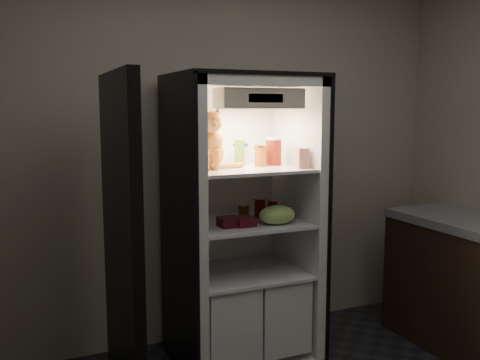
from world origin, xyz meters
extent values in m
plane|color=#A9A08C|center=(0.00, 1.80, 1.35)|extent=(3.60, 0.00, 3.60)
cube|color=white|center=(0.00, 1.67, 0.93)|extent=(0.85, 0.06, 1.85)
cube|color=white|center=(-0.40, 1.35, 0.93)|extent=(0.06, 0.70, 1.85)
cube|color=white|center=(0.40, 1.35, 0.93)|extent=(0.06, 0.70, 1.85)
cube|color=white|center=(0.00, 1.35, 1.82)|extent=(0.85, 0.70, 0.06)
cube|color=white|center=(0.00, 1.35, 0.03)|extent=(0.85, 0.70, 0.06)
cube|color=black|center=(-0.44, 1.35, 0.93)|extent=(0.02, 0.72, 1.87)
cube|color=black|center=(0.44, 1.35, 0.93)|extent=(0.02, 0.72, 1.87)
cube|color=black|center=(0.00, 1.35, 1.86)|extent=(0.90, 0.72, 0.02)
cube|color=white|center=(0.00, 1.32, 1.28)|extent=(0.73, 0.62, 0.02)
cube|color=white|center=(0.00, 1.32, 0.93)|extent=(0.73, 0.62, 0.02)
cube|color=white|center=(-0.18, 1.32, 0.35)|extent=(0.34, 0.58, 0.48)
cube|color=white|center=(0.18, 1.32, 0.35)|extent=(0.34, 0.58, 0.48)
cube|color=white|center=(0.00, 1.32, 0.60)|extent=(0.73, 0.62, 0.02)
cube|color=beige|center=(0.00, 1.11, 1.72)|extent=(0.52, 0.18, 0.12)
cube|color=black|center=(0.00, 1.02, 1.72)|extent=(0.22, 0.01, 0.05)
cube|color=black|center=(-0.85, 1.02, 0.93)|extent=(0.08, 0.87, 1.85)
cube|color=white|center=(-0.85, 0.96, 0.55)|extent=(0.08, 0.64, 0.12)
cube|color=white|center=(-0.85, 0.96, 1.05)|extent=(0.08, 0.64, 0.12)
ellipsoid|color=#C86819|center=(-0.22, 1.40, 1.39)|extent=(0.24, 0.28, 0.20)
ellipsoid|color=#C86819|center=(-0.24, 1.30, 1.47)|extent=(0.19, 0.17, 0.18)
sphere|color=#C15E25|center=(-0.25, 1.24, 1.58)|extent=(0.15, 0.15, 0.13)
sphere|color=#C15E25|center=(-0.26, 1.19, 1.57)|extent=(0.06, 0.06, 0.05)
cone|color=#C15E25|center=(-0.29, 1.26, 1.65)|extent=(0.06, 0.06, 0.06)
cone|color=#C15E25|center=(-0.21, 1.24, 1.65)|extent=(0.06, 0.06, 0.06)
cylinder|color=#C86819|center=(-0.28, 1.25, 1.35)|extent=(0.03, 0.03, 0.13)
cylinder|color=#C86819|center=(-0.22, 1.24, 1.35)|extent=(0.03, 0.03, 0.13)
cylinder|color=#C86819|center=(-0.13, 1.29, 1.31)|extent=(0.24, 0.08, 0.03)
cylinder|color=#227F24|center=(0.00, 1.40, 1.37)|extent=(0.07, 0.07, 0.16)
cylinder|color=#227F24|center=(0.00, 1.40, 1.46)|extent=(0.07, 0.07, 0.01)
cylinder|color=white|center=(0.05, 1.49, 1.35)|extent=(0.10, 0.10, 0.12)
cylinder|color=#1932B5|center=(0.05, 1.49, 1.42)|extent=(0.10, 0.10, 0.02)
cylinder|color=maroon|center=(0.12, 1.33, 1.35)|extent=(0.08, 0.08, 0.12)
cylinder|color=#B78430|center=(0.12, 1.33, 1.42)|extent=(0.08, 0.08, 0.01)
cylinder|color=maroon|center=(0.23, 1.37, 1.37)|extent=(0.11, 0.11, 0.17)
cylinder|color=white|center=(0.23, 1.37, 1.46)|extent=(0.11, 0.11, 0.01)
cube|color=silver|center=(0.31, 1.14, 1.35)|extent=(0.07, 0.07, 0.13)
cylinder|color=black|center=(0.14, 1.38, 1.00)|extent=(0.07, 0.07, 0.13)
cylinder|color=#B2B2B2|center=(0.14, 1.38, 1.07)|extent=(0.07, 0.07, 0.00)
cylinder|color=black|center=(0.23, 1.37, 1.00)|extent=(0.06, 0.06, 0.11)
cylinder|color=#B2B2B2|center=(0.23, 1.37, 1.05)|extent=(0.06, 0.06, 0.00)
cylinder|color=black|center=(0.25, 1.22, 1.00)|extent=(0.06, 0.06, 0.11)
cylinder|color=#B2B2B2|center=(0.25, 1.22, 1.05)|extent=(0.06, 0.06, 0.00)
cylinder|color=#522917|center=(0.04, 1.41, 0.98)|extent=(0.07, 0.07, 0.09)
cylinder|color=#B2B2B2|center=(0.04, 1.41, 1.03)|extent=(0.07, 0.07, 0.01)
ellipsoid|color=#88B052|center=(0.15, 1.16, 1.00)|extent=(0.24, 0.17, 0.12)
cube|color=#4F0D1B|center=(-0.15, 1.21, 0.97)|extent=(0.12, 0.12, 0.06)
cube|color=#4F0D1B|center=(-0.06, 1.19, 0.97)|extent=(0.12, 0.12, 0.06)
camera|label=1|loc=(-1.39, -1.75, 1.66)|focal=40.00mm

